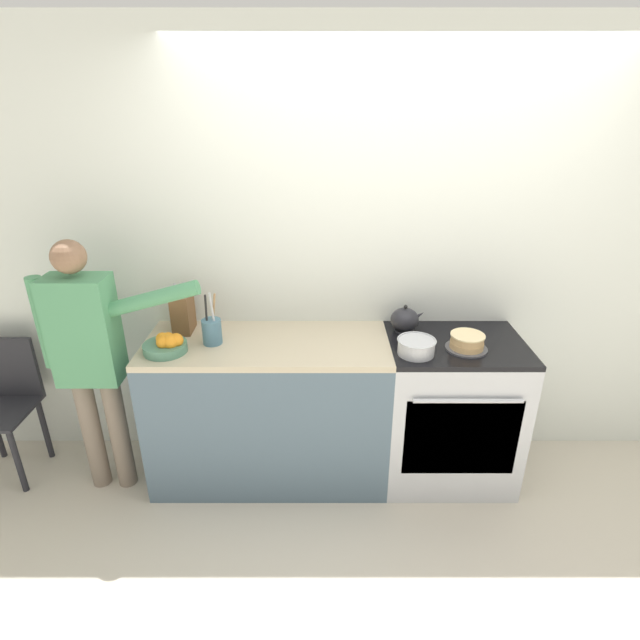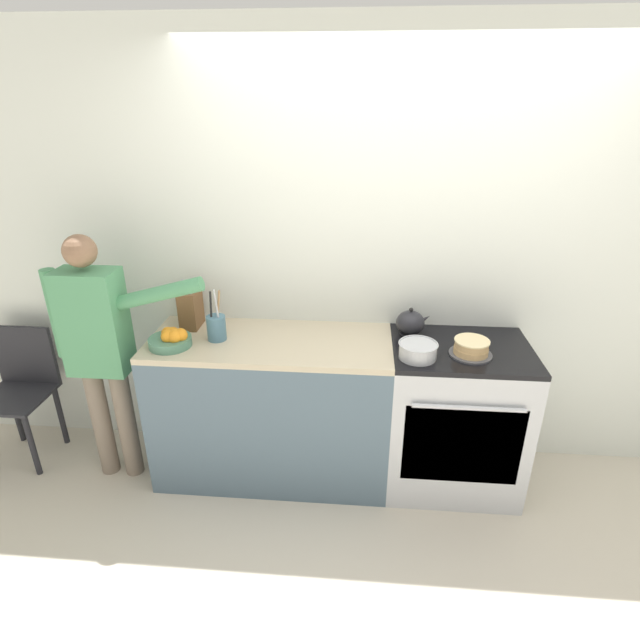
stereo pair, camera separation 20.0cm
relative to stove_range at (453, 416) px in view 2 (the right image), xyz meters
name	(u,v)px [view 2 (the right image)]	position (x,y,z in m)	size (l,w,h in m)	color
ground_plane	(392,508)	(-0.35, -0.29, -0.46)	(16.00, 16.00, 0.00)	beige
wall_back	(400,263)	(-0.35, 0.32, 0.84)	(8.00, 0.04, 2.60)	silver
counter_cabinet	(273,407)	(-1.09, 0.00, 0.00)	(1.40, 0.59, 0.92)	#4C6070
stove_range	(453,416)	(0.00, 0.00, 0.00)	(0.78, 0.62, 0.92)	#B7BABF
layer_cake	(471,348)	(0.03, -0.09, 0.50)	(0.23, 0.23, 0.09)	#4C4C51
tea_kettle	(411,323)	(-0.28, 0.16, 0.53)	(0.20, 0.17, 0.17)	#232328
mixing_bowl	(418,350)	(-0.26, -0.14, 0.50)	(0.21, 0.21, 0.09)	#B7BABF
knife_block	(191,308)	(-1.59, 0.15, 0.58)	(0.10, 0.17, 0.32)	brown
utensil_crock	(216,327)	(-1.39, -0.01, 0.54)	(0.11, 0.11, 0.31)	#477084
fruit_bowl	(172,339)	(-1.62, -0.12, 0.51)	(0.24, 0.24, 0.11)	#4C7F66
person_baker	(100,343)	(-2.05, -0.11, 0.46)	(0.90, 0.20, 1.54)	#7A6B5B
dining_chair	(21,384)	(-2.74, 0.06, 0.04)	(0.40, 0.40, 0.87)	#232328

